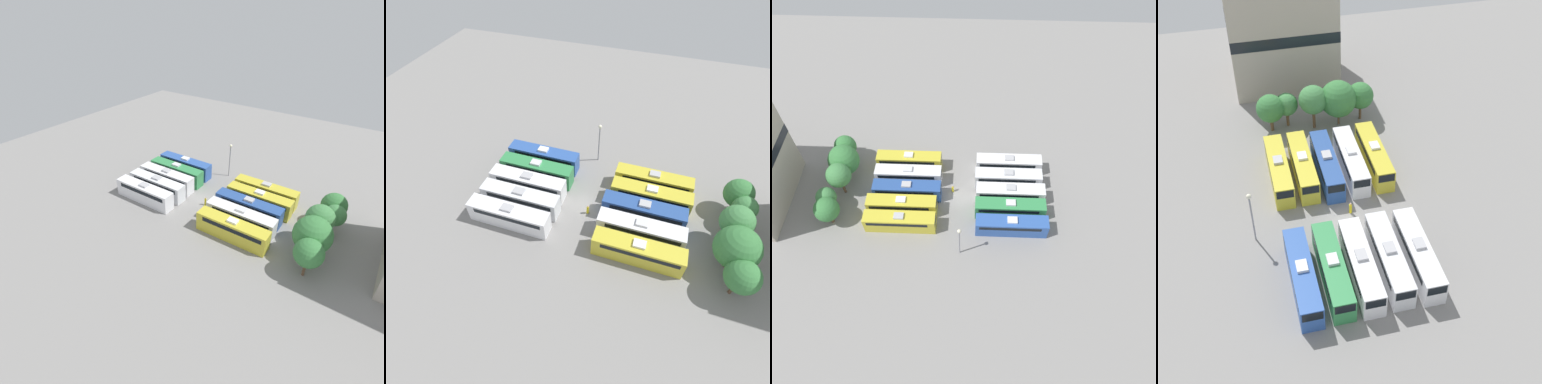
{
  "view_description": "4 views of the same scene",
  "coord_description": "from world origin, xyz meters",
  "views": [
    {
      "loc": [
        39.95,
        24.69,
        32.09
      ],
      "look_at": [
        1.94,
        -1.61,
        2.26
      ],
      "focal_mm": 28.0,
      "sensor_mm": 36.0,
      "label": 1
    },
    {
      "loc": [
        28.35,
        8.35,
        35.32
      ],
      "look_at": [
        -0.69,
        -1.23,
        1.85
      ],
      "focal_mm": 28.0,
      "sensor_mm": 36.0,
      "label": 2
    },
    {
      "loc": [
        -37.94,
        -2.6,
        55.29
      ],
      "look_at": [
        -0.31,
        -1.14,
        2.13
      ],
      "focal_mm": 35.0,
      "sensor_mm": 36.0,
      "label": 3
    },
    {
      "loc": [
        -10.34,
        -46.04,
        47.12
      ],
      "look_at": [
        1.31,
        1.33,
        3.15
      ],
      "focal_mm": 50.0,
      "sensor_mm": 36.0,
      "label": 4
    }
  ],
  "objects": [
    {
      "name": "tree_2",
      "position": [
        0.41,
        20.37,
        4.84
      ],
      "size": [
        4.29,
        4.29,
        7.01
      ],
      "color": "brown",
      "rests_on": "ground_plane"
    },
    {
      "name": "bus_6",
      "position": [
        -3.23,
        9.41,
        1.83
      ],
      "size": [
        2.5,
        11.89,
        3.68
      ],
      "color": "gold",
      "rests_on": "ground_plane"
    },
    {
      "name": "bus_9",
      "position": [
        6.66,
        9.31,
        1.83
      ],
      "size": [
        2.5,
        11.89,
        3.68
      ],
      "color": "gold",
      "rests_on": "ground_plane"
    },
    {
      "name": "tree_0",
      "position": [
        -5.87,
        21.14,
        3.83
      ],
      "size": [
        4.17,
        4.17,
        5.93
      ],
      "color": "brown",
      "rests_on": "ground_plane"
    },
    {
      "name": "depot_building",
      "position": [
        -1.72,
        36.55,
        8.82
      ],
      "size": [
        16.98,
        14.05,
        17.48
      ],
      "color": "#B2A899",
      "rests_on": "ground_plane"
    },
    {
      "name": "light_pole",
      "position": [
        -10.85,
        -0.83,
        4.98
      ],
      "size": [
        0.6,
        0.6,
        7.28
      ],
      "color": "gray",
      "rests_on": "ground_plane"
    },
    {
      "name": "bus_7",
      "position": [
        -0.05,
        8.88,
        1.83
      ],
      "size": [
        2.5,
        11.89,
        3.68
      ],
      "color": "#284C93",
      "rests_on": "ground_plane"
    },
    {
      "name": "bus_5",
      "position": [
        -6.47,
        9.32,
        1.83
      ],
      "size": [
        2.5,
        11.89,
        3.68
      ],
      "color": "gold",
      "rests_on": "ground_plane"
    },
    {
      "name": "tree_1",
      "position": [
        -3.38,
        21.88,
        3.68
      ],
      "size": [
        3.42,
        3.42,
        5.42
      ],
      "color": "brown",
      "rests_on": "ground_plane"
    },
    {
      "name": "bus_1",
      "position": [
        -3.18,
        -9.03,
        1.83
      ],
      "size": [
        2.5,
        11.89,
        3.68
      ],
      "color": "#338C4C",
      "rests_on": "ground_plane"
    },
    {
      "name": "ground_plane",
      "position": [
        0.0,
        0.0,
        0.0
      ],
      "size": [
        117.08,
        117.08,
        0.0
      ],
      "primitive_type": "plane",
      "color": "gray"
    },
    {
      "name": "tree_3",
      "position": [
        4.2,
        20.43,
        4.41
      ],
      "size": [
        5.51,
        5.51,
        7.17
      ],
      "color": "brown",
      "rests_on": "ground_plane"
    },
    {
      "name": "bus_3",
      "position": [
        3.26,
        -8.9,
        1.83
      ],
      "size": [
        2.5,
        11.89,
        3.68
      ],
      "color": "silver",
      "rests_on": "ground_plane"
    },
    {
      "name": "worker_person",
      "position": [
        1.28,
        0.95,
        0.76
      ],
      "size": [
        0.36,
        0.36,
        1.64
      ],
      "color": "gold",
      "rests_on": "ground_plane"
    },
    {
      "name": "bus_4",
      "position": [
        6.61,
        -9.08,
        1.83
      ],
      "size": [
        2.5,
        11.89,
        3.68
      ],
      "color": "white",
      "rests_on": "ground_plane"
    },
    {
      "name": "bus_0",
      "position": [
        -6.54,
        -9.17,
        1.83
      ],
      "size": [
        2.5,
        11.89,
        3.68
      ],
      "color": "#2D56A8",
      "rests_on": "ground_plane"
    },
    {
      "name": "bus_2",
      "position": [
        -0.03,
        -9.16,
        1.83
      ],
      "size": [
        2.5,
        11.89,
        3.68
      ],
      "color": "white",
      "rests_on": "ground_plane"
    },
    {
      "name": "tree_4",
      "position": [
        7.74,
        21.03,
        4.08
      ],
      "size": [
        4.04,
        4.04,
        6.12
      ],
      "color": "brown",
      "rests_on": "ground_plane"
    },
    {
      "name": "bus_8",
      "position": [
        3.33,
        9.05,
        1.83
      ],
      "size": [
        2.5,
        11.89,
        3.68
      ],
      "color": "silver",
      "rests_on": "ground_plane"
    }
  ]
}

